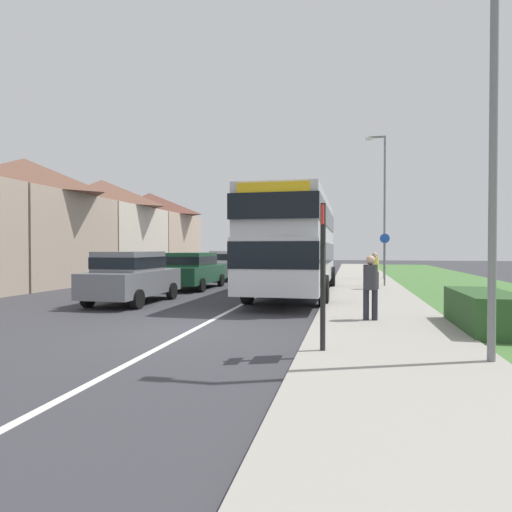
% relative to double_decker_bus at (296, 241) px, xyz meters
% --- Properties ---
extents(ground_plane, '(120.00, 120.00, 0.00)m').
position_rel_double_decker_bus_xyz_m(ground_plane, '(-1.39, -7.80, -2.14)').
color(ground_plane, '#38383D').
extents(lane_marking_centre, '(0.14, 60.00, 0.01)m').
position_rel_double_decker_bus_xyz_m(lane_marking_centre, '(-1.39, 0.20, -2.14)').
color(lane_marking_centre, silver).
rests_on(lane_marking_centre, ground_plane).
extents(pavement_near_side, '(3.20, 68.00, 0.12)m').
position_rel_double_decker_bus_xyz_m(pavement_near_side, '(2.81, -1.80, -2.08)').
color(pavement_near_side, '#9E998E').
rests_on(pavement_near_side, ground_plane).
extents(roadside_hedge, '(1.10, 2.82, 0.90)m').
position_rel_double_decker_bus_xyz_m(roadside_hedge, '(4.91, -6.67, -1.69)').
color(roadside_hedge, '#2D5128').
rests_on(roadside_hedge, ground_plane).
extents(double_decker_bus, '(2.80, 10.63, 3.70)m').
position_rel_double_decker_bus_xyz_m(double_decker_bus, '(0.00, 0.00, 0.00)').
color(double_decker_bus, '#BCBCC1').
rests_on(double_decker_bus, ground_plane).
extents(parked_car_grey, '(1.89, 4.16, 1.73)m').
position_rel_double_decker_bus_xyz_m(parked_car_grey, '(-5.07, -3.58, -1.20)').
color(parked_car_grey, slate).
rests_on(parked_car_grey, ground_plane).
extents(parked_car_dark_green, '(1.97, 4.57, 1.65)m').
position_rel_double_decker_bus_xyz_m(parked_car_dark_green, '(-4.92, 1.76, -1.23)').
color(parked_car_dark_green, '#19472D').
rests_on(parked_car_dark_green, ground_plane).
extents(parked_car_silver, '(1.91, 4.27, 1.70)m').
position_rel_double_decker_bus_xyz_m(parked_car_silver, '(-4.85, 7.55, -1.21)').
color(parked_car_silver, '#B7B7BC').
rests_on(parked_car_silver, ground_plane).
extents(parked_car_blue, '(1.97, 4.35, 1.59)m').
position_rel_double_decker_bus_xyz_m(parked_car_blue, '(-4.90, 12.94, -1.26)').
color(parked_car_blue, navy).
rests_on(parked_car_blue, ground_plane).
extents(pedestrian_at_stop, '(0.34, 0.34, 1.67)m').
position_rel_double_decker_bus_xyz_m(pedestrian_at_stop, '(2.54, -6.10, -1.17)').
color(pedestrian_at_stop, '#23232D').
rests_on(pedestrian_at_stop, ground_plane).
extents(pedestrian_walking_away, '(0.34, 0.34, 1.67)m').
position_rel_double_decker_bus_xyz_m(pedestrian_walking_away, '(3.09, 2.10, -1.17)').
color(pedestrian_walking_away, '#23232D').
rests_on(pedestrian_walking_away, ground_plane).
extents(bus_stop_sign, '(0.09, 0.52, 2.60)m').
position_rel_double_decker_bus_xyz_m(bus_stop_sign, '(1.61, -9.46, -0.60)').
color(bus_stop_sign, black).
rests_on(bus_stop_sign, ground_plane).
extents(cycle_route_sign, '(0.44, 0.08, 2.52)m').
position_rel_double_decker_bus_xyz_m(cycle_route_sign, '(3.63, 3.92, -0.71)').
color(cycle_route_sign, slate).
rests_on(cycle_route_sign, ground_plane).
extents(street_lamp_near, '(1.14, 0.20, 6.74)m').
position_rel_double_decker_bus_xyz_m(street_lamp_near, '(4.05, -9.63, 1.77)').
color(street_lamp_near, slate).
rests_on(street_lamp_near, ground_plane).
extents(street_lamp_mid, '(1.14, 0.20, 8.29)m').
position_rel_double_decker_bus_xyz_m(street_lamp_mid, '(3.91, 9.02, 2.56)').
color(street_lamp_mid, slate).
rests_on(street_lamp_mid, ground_plane).
extents(house_terrace_far_side, '(6.33, 27.46, 6.32)m').
position_rel_double_decker_bus_xyz_m(house_terrace_far_side, '(-13.83, 5.30, 1.02)').
color(house_terrace_far_side, tan).
rests_on(house_terrace_far_side, ground_plane).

